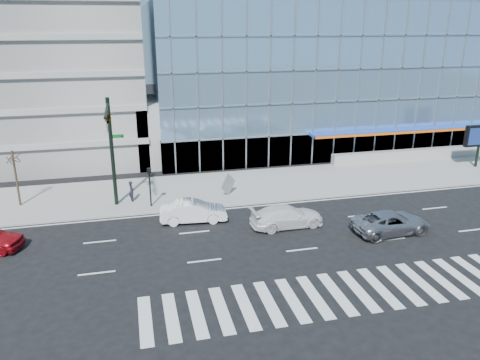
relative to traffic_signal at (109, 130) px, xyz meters
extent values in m
plane|color=black|center=(11.00, -4.57, -6.16)|extent=(160.00, 160.00, 0.00)
cube|color=gray|center=(11.00, 3.43, -6.09)|extent=(120.00, 8.00, 0.15)
cube|color=#7BA6CD|center=(25.00, 21.43, 1.34)|extent=(42.00, 26.00, 15.00)
cube|color=gray|center=(-9.00, 21.43, 3.84)|extent=(24.00, 24.00, 20.00)
cube|color=gray|center=(5.00, 13.43, -3.16)|extent=(6.00, 8.00, 6.00)
cube|color=gray|center=(35.00, 7.03, -5.51)|extent=(30.00, 0.80, 1.00)
cylinder|color=black|center=(0.00, 1.43, -2.01)|extent=(0.28, 0.28, 8.00)
cylinder|color=black|center=(0.00, -1.37, 1.59)|extent=(0.18, 5.60, 0.18)
imported|color=black|center=(0.00, -2.77, 0.99)|extent=(0.18, 0.22, 1.10)
imported|color=black|center=(0.00, -0.57, 0.99)|extent=(0.48, 2.24, 0.90)
cube|color=#0C591E|center=(0.45, 1.43, -0.81)|extent=(0.90, 0.05, 0.25)
cylinder|color=black|center=(2.50, 0.43, -4.51)|extent=(0.12, 0.12, 3.00)
cube|color=black|center=(2.50, 0.28, -3.21)|extent=(0.30, 0.25, 0.35)
cylinder|color=black|center=(33.00, 3.43, -5.01)|extent=(0.24, 0.24, 2.00)
cube|color=black|center=(33.00, 3.43, -3.01)|extent=(3.20, 0.40, 2.00)
cylinder|color=#332319|center=(-7.00, 2.93, -3.91)|extent=(0.16, 0.16, 4.20)
ellipsoid|color=#332319|center=(-7.00, 2.93, -2.23)|extent=(1.10, 1.10, 0.90)
imported|color=#B2B1B6|center=(17.51, -7.63, -5.44)|extent=(5.34, 2.74, 1.44)
imported|color=white|center=(11.21, -5.07, -5.44)|extent=(5.10, 2.31, 1.45)
imported|color=white|center=(5.21, -2.77, -5.41)|extent=(4.69, 1.98, 1.51)
imported|color=black|center=(1.15, 1.84, -5.22)|extent=(0.52, 0.66, 1.59)
cube|color=gray|center=(8.57, 1.41, -5.10)|extent=(1.44, 1.24, 1.84)
camera|label=1|loc=(1.34, -32.53, 6.93)|focal=35.00mm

